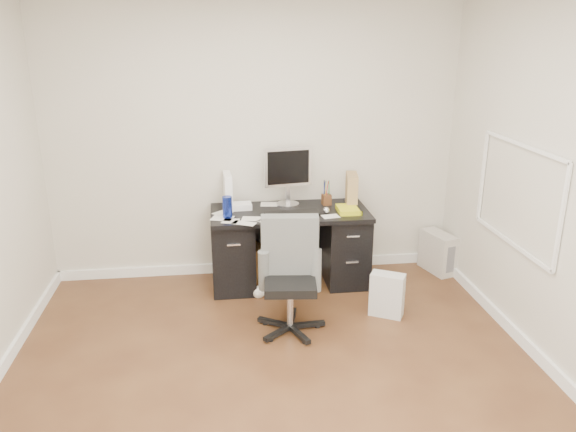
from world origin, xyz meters
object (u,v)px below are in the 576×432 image
object	(u,v)px
keyboard	(292,214)
wicker_basket	(245,263)
office_chair	(290,278)
lcd_monitor	(288,176)
desk	(290,245)
pc_tower	(438,252)

from	to	relation	value
keyboard	wicker_basket	xyz separation A→B (m)	(-0.44, 0.26, -0.59)
keyboard	office_chair	bearing A→B (deg)	-103.77
lcd_monitor	desk	bearing A→B (deg)	-99.60
lcd_monitor	pc_tower	xyz separation A→B (m)	(1.55, -0.09, -0.84)
desk	lcd_monitor	distance (m)	0.67
desk	office_chair	size ratio (longest dim) A/B	1.56
desk	keyboard	xyz separation A→B (m)	(0.00, -0.14, 0.36)
desk	lcd_monitor	bearing A→B (deg)	88.88
desk	wicker_basket	distance (m)	0.50
keyboard	pc_tower	size ratio (longest dim) A/B	1.21
lcd_monitor	keyboard	bearing A→B (deg)	-98.30
keyboard	wicker_basket	bearing A→B (deg)	144.53
desk	keyboard	distance (m)	0.39
lcd_monitor	wicker_basket	size ratio (longest dim) A/B	1.65
keyboard	pc_tower	world-z (taller)	keyboard
keyboard	wicker_basket	world-z (taller)	keyboard
lcd_monitor	pc_tower	size ratio (longest dim) A/B	1.42
lcd_monitor	wicker_basket	xyz separation A→B (m)	(-0.44, -0.06, -0.87)
pc_tower	wicker_basket	distance (m)	1.99
office_chair	desk	bearing A→B (deg)	88.82
desk	lcd_monitor	world-z (taller)	lcd_monitor
wicker_basket	lcd_monitor	bearing A→B (deg)	7.31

